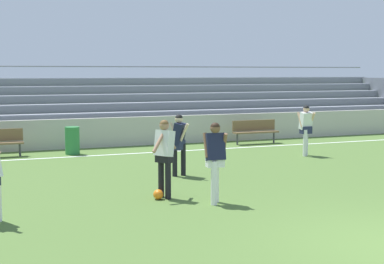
# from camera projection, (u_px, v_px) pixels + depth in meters

# --- Properties ---
(field_line_sideline) EXTENTS (44.00, 0.12, 0.01)m
(field_line_sideline) POSITION_uv_depth(u_px,v_px,m) (178.00, 151.00, 18.85)
(field_line_sideline) COLOR white
(field_line_sideline) RESTS_ON ground
(sideline_wall) EXTENTS (48.00, 0.16, 1.07)m
(sideline_wall) POSITION_uv_depth(u_px,v_px,m) (161.00, 130.00, 20.59)
(sideline_wall) COLOR #BCB7AD
(sideline_wall) RESTS_ON ground
(bleacher_stand) EXTENTS (25.85, 4.34, 3.01)m
(bleacher_stand) POSITION_uv_depth(u_px,v_px,m) (144.00, 105.00, 23.46)
(bleacher_stand) COLOR #9EA3AD
(bleacher_stand) RESTS_ON ground
(bench_centre_sideline) EXTENTS (1.80, 0.40, 0.90)m
(bench_centre_sideline) POSITION_uv_depth(u_px,v_px,m) (255.00, 129.00, 20.76)
(bench_centre_sideline) COLOR brown
(bench_centre_sideline) RESTS_ON ground
(trash_bin) EXTENTS (0.48, 0.48, 0.92)m
(trash_bin) POSITION_uv_depth(u_px,v_px,m) (72.00, 141.00, 18.10)
(trash_bin) COLOR #2D7F3D
(trash_bin) RESTS_ON ground
(player_dark_challenging) EXTENTS (0.48, 0.38, 1.71)m
(player_dark_challenging) POSITION_uv_depth(u_px,v_px,m) (215.00, 155.00, 11.25)
(player_dark_challenging) COLOR white
(player_dark_challenging) RESTS_ON ground
(player_white_wide_left) EXTENTS (0.70, 0.51, 1.72)m
(player_white_wide_left) POSITION_uv_depth(u_px,v_px,m) (164.00, 151.00, 11.75)
(player_white_wide_left) COLOR black
(player_white_wide_left) RESTS_ON ground
(player_white_dropping_back) EXTENTS (0.45, 0.47, 1.66)m
(player_white_dropping_back) POSITION_uv_depth(u_px,v_px,m) (306.00, 126.00, 17.72)
(player_white_dropping_back) COLOR white
(player_white_dropping_back) RESTS_ON ground
(player_dark_pressing_high) EXTENTS (0.50, 0.61, 1.63)m
(player_dark_pressing_high) POSITION_uv_depth(u_px,v_px,m) (179.00, 140.00, 14.27)
(player_dark_pressing_high) COLOR black
(player_dark_pressing_high) RESTS_ON ground
(soccer_ball) EXTENTS (0.22, 0.22, 0.22)m
(soccer_ball) POSITION_uv_depth(u_px,v_px,m) (158.00, 194.00, 11.71)
(soccer_ball) COLOR orange
(soccer_ball) RESTS_ON ground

